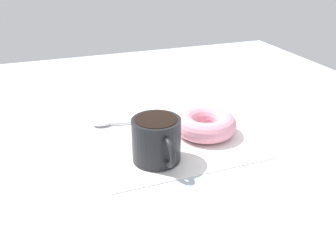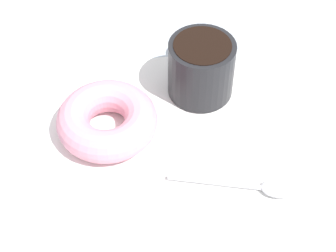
{
  "view_description": "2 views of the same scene",
  "coord_description": "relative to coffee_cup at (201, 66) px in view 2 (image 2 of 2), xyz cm",
  "views": [
    {
      "loc": [
        21.58,
        61.56,
        33.2
      ],
      "look_at": [
        -0.1,
        2.25,
        2.3
      ],
      "focal_mm": 40.0,
      "sensor_mm": 36.0,
      "label": 1
    },
    {
      "loc": [
        -4.07,
        -39.78,
        51.2
      ],
      "look_at": [
        -0.1,
        2.25,
        2.3
      ],
      "focal_mm": 60.0,
      "sensor_mm": 36.0,
      "label": 2
    }
  ],
  "objects": [
    {
      "name": "napkin",
      "position": [
        -4.75,
        -7.59,
        -4.02
      ],
      "size": [
        28.75,
        28.75,
        0.3
      ],
      "primitive_type": "cube",
      "rotation": [
        0.0,
        0.0,
        0.02
      ],
      "color": "white",
      "rests_on": "ground_plane"
    },
    {
      "name": "spoon",
      "position": [
        4.42,
        -15.85,
        -3.48
      ],
      "size": [
        13.79,
        4.61,
        0.9
      ],
      "color": "silver",
      "rests_on": "napkin"
    },
    {
      "name": "donut",
      "position": [
        -11.73,
        -6.0,
        -1.94
      ],
      "size": [
        11.82,
        11.82,
        3.88
      ],
      "primitive_type": "torus",
      "color": "pink",
      "rests_on": "napkin"
    },
    {
      "name": "ground_plane",
      "position": [
        -4.65,
        -9.83,
        -5.17
      ],
      "size": [
        120.0,
        120.0,
        2.0
      ],
      "primitive_type": "cube",
      "color": "#B2BCC6"
    },
    {
      "name": "coffee_cup",
      "position": [
        0.0,
        0.0,
        0.0
      ],
      "size": [
        8.15,
        11.09,
        7.48
      ],
      "color": "black",
      "rests_on": "napkin"
    }
  ]
}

